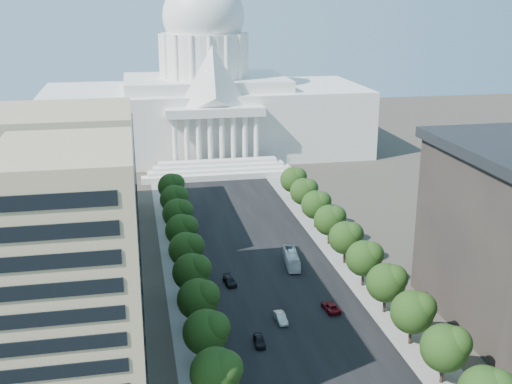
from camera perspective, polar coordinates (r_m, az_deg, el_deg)
road_asphalt at (r=160.79m, az=-0.33°, el=-4.29°), size 30.00×260.00×0.01m
sidewalk_left at (r=158.61m, az=-7.12°, el=-4.75°), size 8.00×260.00×0.02m
sidewalk_right at (r=165.14m, az=6.17°, el=-3.80°), size 8.00×260.00×0.02m
capitol at (r=246.52m, az=-4.51°, el=8.10°), size 120.00×56.00×73.00m
office_block_left at (r=108.26m, az=-21.10°, el=-5.12°), size 40.00×52.00×40.00m
office_block_left_far at (r=164.24m, az=-17.71°, el=0.86°), size 38.00×52.00×30.00m
tree_l_b at (r=96.91m, az=-3.40°, el=-15.67°), size 7.79×7.60×9.97m
tree_l_c at (r=107.11m, az=-4.30°, el=-12.22°), size 7.79×7.60×9.97m
tree_l_d at (r=117.65m, az=-5.02°, el=-9.38°), size 7.79×7.60×9.97m
tree_l_e at (r=128.45m, az=-5.61°, el=-7.01°), size 7.79×7.60×9.97m
tree_l_f at (r=139.45m, az=-6.10°, el=-5.01°), size 7.79×7.60×9.97m
tree_l_g at (r=150.59m, az=-6.52°, el=-3.31°), size 7.79×7.60×9.97m
tree_l_h at (r=161.86m, az=-6.88°, el=-1.84°), size 7.79×7.60×9.97m
tree_l_i at (r=173.23m, az=-7.19°, el=-0.56°), size 7.79×7.60×9.97m
tree_l_j at (r=184.68m, az=-7.47°, el=0.56°), size 7.79×7.60×9.97m
tree_r_b at (r=106.86m, az=16.63°, el=-13.04°), size 7.79×7.60×9.97m
tree_r_c at (r=116.19m, az=13.91°, el=-10.22°), size 7.79×7.60×9.97m
tree_r_d at (r=125.98m, az=11.64°, el=-7.81°), size 7.79×7.60×9.97m
tree_r_e at (r=136.12m, az=9.72°, el=-5.75°), size 7.79×7.60×9.97m
tree_r_f at (r=146.54m, az=8.09°, el=-3.96°), size 7.79×7.60×9.97m
tree_r_g at (r=157.18m, az=6.68°, el=-2.42°), size 7.79×7.60×9.97m
tree_r_h at (r=168.01m, az=5.45°, el=-1.07°), size 7.79×7.60×9.97m
tree_r_i at (r=178.99m, az=4.37°, el=0.11°), size 7.79×7.60×9.97m
tree_r_j at (r=190.09m, az=3.42°, el=1.16°), size 7.79×7.60×9.97m
streetlight_b at (r=116.47m, az=14.76°, el=-10.57°), size 2.61×0.44×9.00m
streetlight_c at (r=137.07m, az=10.30°, el=-5.90°), size 2.61×0.44×9.00m
streetlight_d at (r=158.93m, az=7.08°, el=-2.45°), size 2.61×0.44×9.00m
streetlight_e at (r=181.60m, az=4.66°, el=0.15°), size 2.61×0.44×9.00m
streetlight_f at (r=204.82m, az=2.79°, el=2.17°), size 2.61×0.44×9.00m
car_dark_a at (r=115.41m, az=0.29°, el=-13.08°), size 2.04×4.64×1.56m
car_silver at (r=122.65m, az=2.21°, el=-11.11°), size 1.96×5.05×1.64m
car_red at (r=127.40m, az=6.65°, el=-10.11°), size 3.00×5.67×1.52m
car_dark_b at (r=137.19m, az=-2.35°, el=-7.91°), size 2.72×5.38×1.50m
city_bus at (r=146.09m, az=3.18°, el=-5.95°), size 3.89×11.41×3.12m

